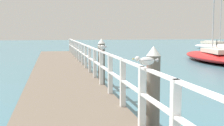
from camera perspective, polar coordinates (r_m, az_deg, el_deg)
The scene contains 9 objects.
pier_deck at distance 14.88m, azimuth -9.60°, elevation -1.95°, with size 2.60×26.50×0.46m, color brown.
pier_railing at distance 14.87m, azimuth -4.96°, elevation 1.70°, with size 0.12×25.02×1.14m.
dock_piling_near at distance 6.33m, azimuth 7.71°, elevation -5.62°, with size 0.29×0.29×1.96m.
dock_piling_far at distance 12.54m, azimuth -1.97°, elevation 0.15°, with size 0.29×0.29×1.96m.
seagull_foreground at distance 5.41m, azimuth 6.46°, elevation 0.46°, with size 0.48×0.19×0.21m.
seagull_background at distance 10.00m, azimuth -1.85°, elevation 2.99°, with size 0.35×0.39×0.21m.
boat_0 at distance 23.85m, azimuth 18.72°, elevation 1.24°, with size 4.28×9.28×10.73m.
boat_2 at distance 40.01m, azimuth 19.08°, elevation 2.99°, with size 4.50×7.83×7.83m.
channel_buoy at distance 33.15m, azimuth 19.00°, elevation 2.34°, with size 0.70×0.70×1.40m.
Camera 1 is at (-0.44, -1.48, 2.25)m, focal length 48.79 mm.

